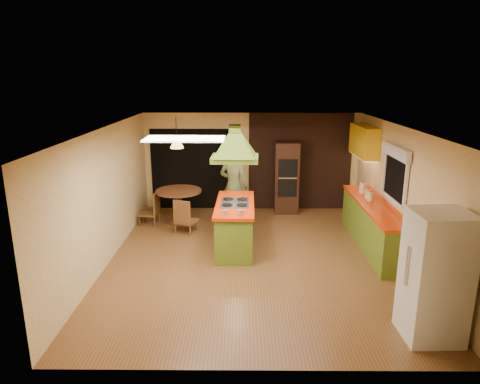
{
  "coord_description": "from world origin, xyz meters",
  "views": [
    {
      "loc": [
        -0.22,
        -7.62,
        3.41
      ],
      "look_at": [
        -0.28,
        0.64,
        1.15
      ],
      "focal_mm": 32.0,
      "sensor_mm": 36.0,
      "label": 1
    }
  ],
  "objects_px": {
    "refrigerator": "(435,276)",
    "dining_table": "(179,200)",
    "wall_oven": "(286,177)",
    "man": "(234,186)",
    "canister_large": "(363,188)",
    "kitchen_island": "(235,225)"
  },
  "relations": [
    {
      "from": "kitchen_island",
      "to": "dining_table",
      "type": "xyz_separation_m",
      "value": [
        -1.36,
        1.54,
        0.09
      ]
    },
    {
      "from": "refrigerator",
      "to": "dining_table",
      "type": "distance_m",
      "value": 6.13
    },
    {
      "from": "refrigerator",
      "to": "wall_oven",
      "type": "relative_size",
      "value": 0.97
    },
    {
      "from": "kitchen_island",
      "to": "refrigerator",
      "type": "relative_size",
      "value": 1.08
    },
    {
      "from": "wall_oven",
      "to": "canister_large",
      "type": "xyz_separation_m",
      "value": [
        1.52,
        -1.53,
        0.12
      ]
    },
    {
      "from": "kitchen_island",
      "to": "canister_large",
      "type": "xyz_separation_m",
      "value": [
        2.78,
        0.87,
        0.55
      ]
    },
    {
      "from": "refrigerator",
      "to": "canister_large",
      "type": "xyz_separation_m",
      "value": [
        0.11,
        3.93,
        0.15
      ]
    },
    {
      "from": "man",
      "to": "canister_large",
      "type": "distance_m",
      "value": 2.86
    },
    {
      "from": "wall_oven",
      "to": "dining_table",
      "type": "xyz_separation_m",
      "value": [
        -2.62,
        -0.86,
        -0.34
      ]
    },
    {
      "from": "wall_oven",
      "to": "canister_large",
      "type": "distance_m",
      "value": 2.16
    },
    {
      "from": "refrigerator",
      "to": "dining_table",
      "type": "bearing_deg",
      "value": 129.05
    },
    {
      "from": "wall_oven",
      "to": "dining_table",
      "type": "relative_size",
      "value": 1.69
    },
    {
      "from": "kitchen_island",
      "to": "wall_oven",
      "type": "height_order",
      "value": "wall_oven"
    },
    {
      "from": "dining_table",
      "to": "kitchen_island",
      "type": "bearing_deg",
      "value": -48.66
    },
    {
      "from": "refrigerator",
      "to": "dining_table",
      "type": "xyz_separation_m",
      "value": [
        -4.03,
        4.6,
        -0.31
      ]
    },
    {
      "from": "refrigerator",
      "to": "dining_table",
      "type": "relative_size",
      "value": 1.64
    },
    {
      "from": "wall_oven",
      "to": "dining_table",
      "type": "distance_m",
      "value": 2.78
    },
    {
      "from": "dining_table",
      "to": "wall_oven",
      "type": "bearing_deg",
      "value": 18.2
    },
    {
      "from": "kitchen_island",
      "to": "canister_large",
      "type": "bearing_deg",
      "value": 18.31
    },
    {
      "from": "man",
      "to": "refrigerator",
      "type": "relative_size",
      "value": 1.09
    },
    {
      "from": "refrigerator",
      "to": "canister_large",
      "type": "bearing_deg",
      "value": 86.3
    },
    {
      "from": "man",
      "to": "wall_oven",
      "type": "height_order",
      "value": "man"
    }
  ]
}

